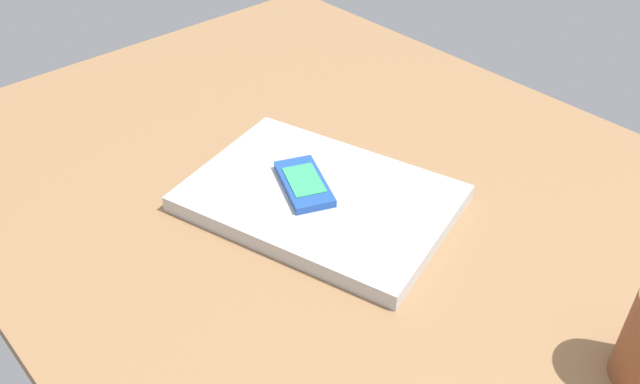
{
  "coord_description": "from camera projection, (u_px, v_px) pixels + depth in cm",
  "views": [
    {
      "loc": [
        -40.7,
        44.92,
        52.38
      ],
      "look_at": [
        4.71,
        3.93,
        5.0
      ],
      "focal_mm": 36.51,
      "sensor_mm": 36.0,
      "label": 1
    }
  ],
  "objects": [
    {
      "name": "desk_surface",
      "position": [
        370.0,
        219.0,
        0.79
      ],
      "size": [
        120.0,
        80.0,
        3.0
      ],
      "primitive_type": "cube",
      "color": "olive",
      "rests_on": "ground"
    },
    {
      "name": "laptop_closed",
      "position": [
        320.0,
        198.0,
        0.78
      ],
      "size": [
        35.48,
        29.2,
        2.07
      ],
      "primitive_type": "cube",
      "rotation": [
        0.0,
        0.0,
        0.29
      ],
      "color": "#B7BABC",
      "rests_on": "desk_surface"
    },
    {
      "name": "cell_phone_on_laptop",
      "position": [
        304.0,
        183.0,
        0.78
      ],
      "size": [
        10.93,
        8.37,
        1.12
      ],
      "color": "#1E479E",
      "rests_on": "laptop_closed"
    }
  ]
}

